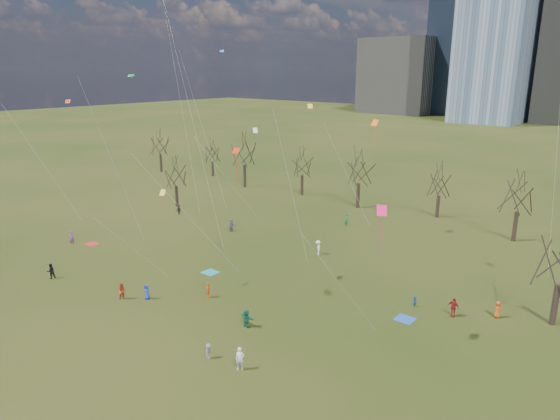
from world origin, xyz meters
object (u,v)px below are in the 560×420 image
Objects in this scene: blanket_teal at (210,272)px; person_0 at (147,292)px; person_1 at (240,359)px; blanket_crimson at (92,244)px; person_4 at (208,291)px; person_2 at (122,291)px; blanket_navy at (405,319)px.

blanket_teal is 8.42m from person_0.
person_1 is (15.33, -11.11, 0.90)m from blanket_teal.
person_0 is at bearing -15.12° from blanket_crimson.
blanket_teal is 18.78m from blanket_crimson.
blanket_crimson is at bearing 145.15° from person_0.
blanket_crimson is 34.69m from person_1.
person_0 is 5.94m from person_4.
blanket_crimson is (-18.47, -3.36, 0.00)m from blanket_teal.
person_2 is 8.29m from person_4.
person_2 is at bearing -148.96° from blanket_navy.
blanket_navy is at bearing -21.47° from person_2.
person_0 is at bearing 96.02° from person_4.
person_0 is at bearing 128.06° from person_1.
blanket_teal is 6.36m from person_4.
blanket_teal is 0.88× the size of person_1.
person_0 is (-21.12, -12.25, 0.75)m from blanket_navy.
person_4 is (4.39, 4.00, 0.01)m from person_0.
person_0 is 2.35m from person_2.
blanket_navy is (21.27, 3.86, 0.00)m from blanket_teal.
person_1 is at bearing -111.65° from blanket_navy.
blanket_teal is at bearing 10.30° from blanket_crimson.
blanket_crimson is 0.96× the size of person_2.
blanket_crimson is at bearing -169.70° from blanket_teal.
blanket_teal is at bearing -169.72° from blanket_navy.
person_2 reaches higher than blanket_teal.
blanket_crimson is 19.30m from person_0.
person_2 is (-1.63, -9.93, 0.82)m from blanket_teal.
person_2 is (-1.78, -1.54, 0.07)m from person_0.
blanket_crimson is 0.88× the size of person_1.
person_1 is 1.09× the size of person_2.
person_1 is at bearing -12.92° from blanket_crimson.
blanket_teal is 18.95m from person_1.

